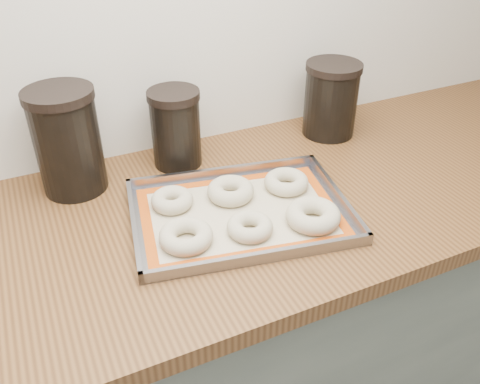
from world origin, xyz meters
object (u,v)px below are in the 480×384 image
bagel_front_right (313,215)px  bagel_back_right (286,182)px  bagel_back_mid (231,191)px  bagel_front_left (186,236)px  canister_left (67,141)px  canister_mid (176,128)px  canister_right (331,99)px  baking_tray (240,212)px  bagel_front_mid (250,227)px  bagel_back_left (172,200)px

bagel_front_right → bagel_back_right: size_ratio=1.13×
bagel_front_right → bagel_back_mid: bagel_front_right is taller
bagel_front_left → bagel_back_mid: (0.15, 0.11, 0.00)m
canister_left → canister_mid: canister_left is taller
canister_right → bagel_front_right: bearing=-127.2°
bagel_front_right → baking_tray: bearing=142.6°
bagel_front_right → canister_right: (0.26, 0.35, 0.08)m
bagel_front_mid → canister_left: size_ratio=0.39×
bagel_front_right → canister_mid: size_ratio=0.60×
canister_left → canister_mid: bearing=1.6°
baking_tray → bagel_front_mid: 0.07m
baking_tray → bagel_back_mid: bagel_back_mid is taller
canister_mid → canister_right: (0.43, -0.02, 0.00)m
bagel_back_left → canister_left: bearing=135.2°
baking_tray → canister_left: size_ratio=2.12×
bagel_front_left → canister_left: 0.36m
bagel_front_right → canister_left: bearing=140.0°
baking_tray → canister_left: bearing=138.9°
canister_left → canister_mid: (0.25, 0.01, -0.02)m
bagel_back_mid → canister_left: 0.38m
bagel_back_mid → bagel_back_right: size_ratio=1.03×
bagel_back_left → bagel_back_right: bearing=-8.7°
bagel_front_right → bagel_back_right: bearing=83.9°
bagel_back_right → canister_left: (-0.44, 0.22, 0.10)m
baking_tray → canister_mid: size_ratio=2.66×
bagel_front_left → bagel_back_left: bagel_front_left is taller
bagel_back_mid → bagel_back_left: bearing=170.3°
bagel_front_mid → canister_mid: canister_mid is taller
bagel_front_right → canister_right: canister_right is taller
baking_tray → bagel_back_mid: bearing=84.3°
bagel_front_mid → canister_right: bearing=39.0°
bagel_back_left → canister_left: size_ratio=0.38×
bagel_front_left → bagel_back_left: bearing=83.5°
baking_tray → canister_right: canister_right is taller
bagel_front_left → bagel_front_mid: (0.13, -0.02, -0.00)m
bagel_back_mid → canister_mid: 0.22m
bagel_back_right → bagel_back_left: bearing=171.3°
baking_tray → canister_left: 0.41m
baking_tray → bagel_back_right: bagel_back_right is taller
baking_tray → bagel_front_mid: bearing=-98.5°
bagel_front_mid → canister_right: canister_right is taller
baking_tray → canister_left: (-0.30, 0.26, 0.11)m
bagel_front_left → bagel_back_mid: bearing=37.1°
bagel_back_mid → bagel_back_right: (0.13, -0.02, -0.00)m
canister_left → baking_tray: bearing=-41.1°
bagel_front_right → canister_right: 0.44m
bagel_back_mid → bagel_front_left: bearing=-142.9°
bagel_front_mid → bagel_back_right: size_ratio=0.92×
bagel_back_mid → bagel_back_right: bearing=-7.7°
baking_tray → bagel_back_right: 0.15m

